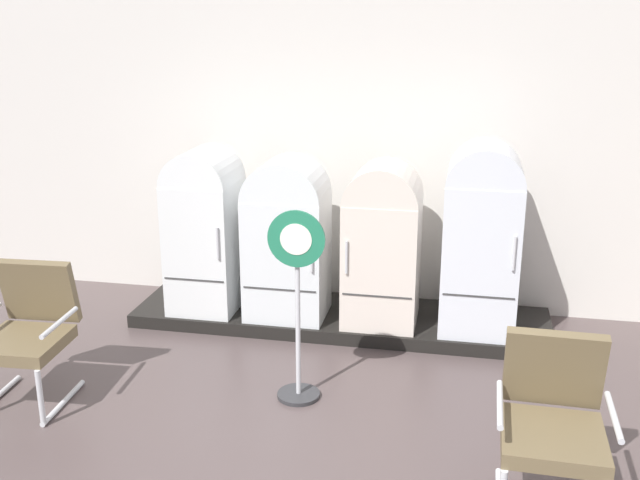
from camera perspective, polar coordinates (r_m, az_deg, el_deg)
The scene contains 9 objects.
back_wall at distance 7.05m, azimuth 2.56°, elevation 7.85°, with size 11.76×0.12×3.21m.
display_plinth at distance 6.88m, azimuth 1.56°, elevation -5.95°, with size 3.76×0.95×0.12m, color black.
refrigerator_0 at distance 6.81m, azimuth -8.81°, elevation 1.15°, with size 0.59×0.69×1.48m.
refrigerator_1 at distance 6.56m, azimuth -2.55°, elevation 0.42°, with size 0.70×0.61×1.44m.
refrigerator_2 at distance 6.44m, azimuth 4.80°, elevation 0.02°, with size 0.64×0.66×1.42m.
refrigerator_3 at distance 6.41m, azimuth 12.27°, elevation 0.57°, with size 0.63×0.72×1.61m.
armchair_left at distance 5.85m, azimuth -21.42°, elevation -6.18°, with size 0.67×0.73×1.01m.
armchair_right at distance 4.53m, azimuth 17.41°, elevation -12.74°, with size 0.65×0.71×1.01m.
sign_stand at distance 5.38m, azimuth -1.74°, elevation -5.71°, with size 0.41×0.32×1.45m.
Camera 1 is at (1.06, -3.21, 2.76)m, focal length 41.81 mm.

